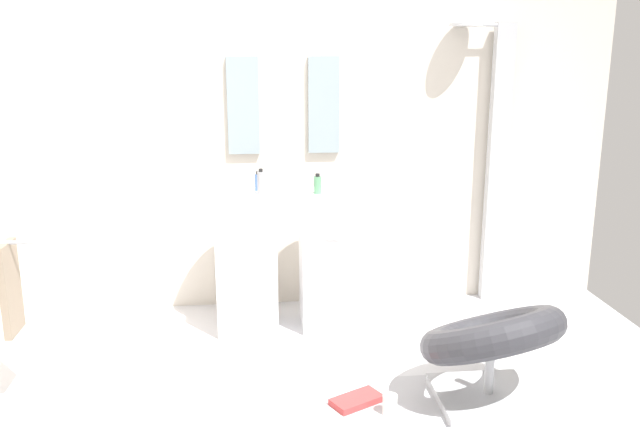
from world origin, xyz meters
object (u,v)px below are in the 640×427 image
object	(u,v)px
pedestal_sink_right	(330,257)
shower_column	(495,159)
towel_rack	(5,292)
soap_bottle_green	(318,185)
pedestal_sink_left	(247,260)
soap_bottle_blue	(258,182)
soap_bottle_grey	(261,183)
magazine_red	(357,400)
lounge_chair	(491,343)
coffee_mug	(390,404)

from	to	relation	value
pedestal_sink_right	shower_column	xyz separation A→B (m)	(1.26, 0.36, 0.59)
towel_rack	soap_bottle_green	world-z (taller)	soap_bottle_green
pedestal_sink_left	soap_bottle_green	xyz separation A→B (m)	(0.48, -0.05, 0.52)
pedestal_sink_right	soap_bottle_blue	xyz separation A→B (m)	(-0.48, 0.08, 0.52)
soap_bottle_blue	soap_bottle_grey	bearing A→B (deg)	-81.56
soap_bottle_green	soap_bottle_grey	world-z (taller)	soap_bottle_grey
pedestal_sink_right	magazine_red	world-z (taller)	pedestal_sink_right
soap_bottle_blue	pedestal_sink_left	bearing A→B (deg)	-136.97
pedestal_sink_right	lounge_chair	size ratio (longest dim) A/B	0.99
lounge_chair	soap_bottle_blue	size ratio (longest dim) A/B	7.98
pedestal_sink_left	towel_rack	size ratio (longest dim) A/B	1.10
lounge_chair	soap_bottle_green	world-z (taller)	soap_bottle_green
soap_bottle_blue	soap_bottle_green	distance (m)	0.41
pedestal_sink_right	coffee_mug	size ratio (longest dim) A/B	9.76
pedestal_sink_left	magazine_red	xyz separation A→B (m)	(0.58, -1.11, -0.46)
coffee_mug	pedestal_sink_right	bearing A→B (deg)	97.87
shower_column	soap_bottle_blue	distance (m)	1.77
towel_rack	coffee_mug	size ratio (longest dim) A/B	8.88
pedestal_sink_left	soap_bottle_blue	bearing A→B (deg)	43.03
pedestal_sink_right	soap_bottle_grey	size ratio (longest dim) A/B	6.10
towel_rack	soap_bottle_grey	distance (m)	1.64
soap_bottle_grey	magazine_red	bearing A→B (deg)	-65.97
soap_bottle_grey	shower_column	bearing A→B (deg)	13.20
pedestal_sink_right	soap_bottle_green	distance (m)	0.53
lounge_chair	soap_bottle_grey	distance (m)	1.76
shower_column	towel_rack	bearing A→B (deg)	-158.30
coffee_mug	lounge_chair	bearing A→B (deg)	7.49
pedestal_sink_right	soap_bottle_green	size ratio (longest dim) A/B	7.81
towel_rack	magazine_red	distance (m)	1.95
towel_rack	magazine_red	world-z (taller)	towel_rack
soap_bottle_green	pedestal_sink_right	bearing A→B (deg)	28.81
soap_bottle_grey	pedestal_sink_left	bearing A→B (deg)	158.65
shower_column	soap_bottle_green	size ratio (longest dim) A/B	15.33
coffee_mug	soap_bottle_grey	xyz separation A→B (m)	(-0.63, 1.19, 0.96)
coffee_mug	soap_bottle_blue	size ratio (longest dim) A/B	0.81
lounge_chair	soap_bottle_grey	size ratio (longest dim) A/B	6.14
pedestal_sink_left	lounge_chair	world-z (taller)	pedestal_sink_left
magazine_red	soap_bottle_green	distance (m)	1.44
lounge_chair	towel_rack	bearing A→B (deg)	173.50
pedestal_sink_right	soap_bottle_green	world-z (taller)	soap_bottle_green
soap_bottle_green	soap_bottle_grey	bearing A→B (deg)	178.66
coffee_mug	soap_bottle_green	size ratio (longest dim) A/B	0.80
shower_column	towel_rack	distance (m)	3.36
towel_rack	coffee_mug	distance (m)	2.11
magazine_red	soap_bottle_blue	distance (m)	1.62
magazine_red	soap_bottle_grey	distance (m)	1.53
shower_column	soap_bottle_green	world-z (taller)	shower_column
magazine_red	coffee_mug	world-z (taller)	coffee_mug
soap_bottle_grey	lounge_chair	bearing A→B (deg)	-43.20
shower_column	soap_bottle_grey	size ratio (longest dim) A/B	11.98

